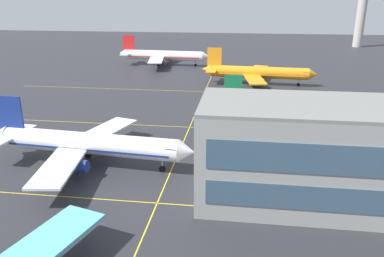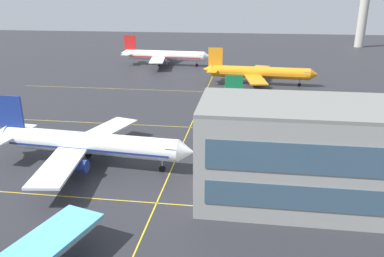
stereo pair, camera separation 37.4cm
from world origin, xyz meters
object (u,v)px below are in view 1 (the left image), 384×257
at_px(airliner_third_row, 285,103).
at_px(airliner_far_left_stand, 257,73).
at_px(control_tower, 363,3).
at_px(airliner_second_row, 87,144).
at_px(airliner_far_right_stand, 163,55).

relative_size(airliner_third_row, airliner_far_left_stand, 0.89).
relative_size(airliner_far_left_stand, control_tower, 0.91).
bearing_deg(control_tower, airliner_third_row, -110.78).
relative_size(airliner_third_row, control_tower, 0.81).
bearing_deg(airliner_second_row, airliner_far_right_stand, 94.24).
xyz_separation_m(airliner_second_row, airliner_far_right_stand, (-7.70, 103.80, 0.15)).
xyz_separation_m(airliner_third_row, airliner_far_right_stand, (-46.01, 69.51, 0.61)).
xyz_separation_m(airliner_second_row, airliner_far_left_stand, (32.25, 71.11, -0.00)).
height_order(airliner_third_row, airliner_far_left_stand, airliner_far_left_stand).
height_order(airliner_third_row, control_tower, control_tower).
relative_size(airliner_far_right_stand, control_tower, 0.94).
distance_m(airliner_far_right_stand, control_tower, 128.88).
xyz_separation_m(airliner_second_row, airliner_third_row, (38.31, 34.29, -0.46)).
height_order(airliner_second_row, airliner_far_left_stand, airliner_second_row).
bearing_deg(airliner_far_right_stand, control_tower, 37.08).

